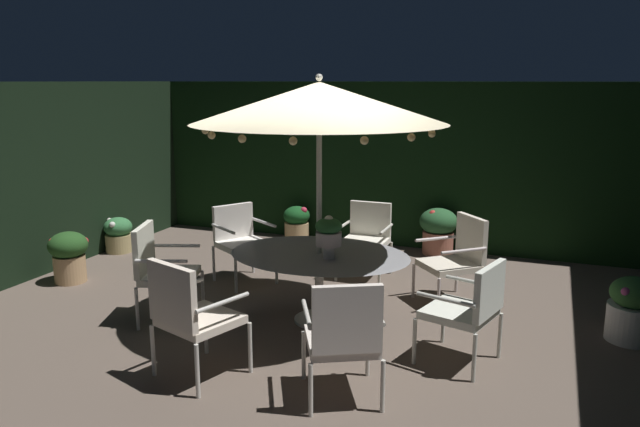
# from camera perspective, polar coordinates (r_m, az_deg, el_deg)

# --- Properties ---
(ground_plane) EXTENTS (8.01, 6.81, 0.02)m
(ground_plane) POSITION_cam_1_polar(r_m,az_deg,el_deg) (6.64, -1.33, -9.59)
(ground_plane) COLOR brown
(hedge_backdrop_rear) EXTENTS (8.01, 0.30, 2.46)m
(hedge_backdrop_rear) POSITION_cam_1_polar(r_m,az_deg,el_deg) (9.33, 6.24, 4.63)
(hedge_backdrop_rear) COLOR black
(hedge_backdrop_rear) RESTS_ON ground_plane
(hedge_backdrop_left) EXTENTS (0.30, 6.81, 2.46)m
(hedge_backdrop_left) POSITION_cam_1_polar(r_m,az_deg,el_deg) (8.51, -26.20, 2.68)
(hedge_backdrop_left) COLOR black
(hedge_backdrop_left) RESTS_ON ground_plane
(patio_dining_table) EXTENTS (1.89, 1.45, 0.74)m
(patio_dining_table) POSITION_cam_1_polar(r_m,az_deg,el_deg) (6.28, -0.08, -4.57)
(patio_dining_table) COLOR silver
(patio_dining_table) RESTS_ON ground_plane
(patio_umbrella) EXTENTS (2.53, 2.53, 2.53)m
(patio_umbrella) POSITION_cam_1_polar(r_m,az_deg,el_deg) (6.02, -0.08, 10.29)
(patio_umbrella) COLOR beige
(patio_umbrella) RESTS_ON ground_plane
(centerpiece_planter) EXTENTS (0.27, 0.27, 0.44)m
(centerpiece_planter) POSITION_cam_1_polar(r_m,az_deg,el_deg) (6.00, 0.82, -1.81)
(centerpiece_planter) COLOR silver
(centerpiece_planter) RESTS_ON patio_dining_table
(patio_chair_north) EXTENTS (0.61, 0.58, 0.94)m
(patio_chair_north) POSITION_cam_1_polar(r_m,az_deg,el_deg) (7.81, 4.39, -1.93)
(patio_chair_north) COLOR beige
(patio_chair_north) RESTS_ON ground_plane
(patio_chair_northeast) EXTENTS (0.82, 0.82, 0.95)m
(patio_chair_northeast) POSITION_cam_1_polar(r_m,az_deg,el_deg) (7.65, -7.48, -2.19)
(patio_chair_northeast) COLOR silver
(patio_chair_northeast) RESTS_ON ground_plane
(patio_chair_east) EXTENTS (0.74, 0.76, 1.02)m
(patio_chair_east) POSITION_cam_1_polar(r_m,az_deg,el_deg) (6.55, -14.79, -4.75)
(patio_chair_east) COLOR silver
(patio_chair_east) RESTS_ON ground_plane
(patio_chair_southeast) EXTENTS (0.78, 0.77, 1.04)m
(patio_chair_southeast) POSITION_cam_1_polar(r_m,az_deg,el_deg) (5.21, -12.12, -8.96)
(patio_chair_southeast) COLOR silver
(patio_chair_southeast) RESTS_ON ground_plane
(patio_chair_south) EXTENTS (0.79, 0.81, 1.02)m
(patio_chair_south) POSITION_cam_1_polar(r_m,az_deg,el_deg) (4.75, 2.22, -11.17)
(patio_chair_south) COLOR beige
(patio_chair_south) RESTS_ON ground_plane
(patio_chair_southwest) EXTENTS (0.73, 0.74, 0.94)m
(patio_chair_southwest) POSITION_cam_1_polar(r_m,az_deg,el_deg) (5.53, 13.87, -8.34)
(patio_chair_southwest) COLOR beige
(patio_chair_southwest) RESTS_ON ground_plane
(patio_chair_west) EXTENTS (0.84, 0.83, 0.98)m
(patio_chair_west) POSITION_cam_1_polar(r_m,az_deg,el_deg) (7.04, 12.77, -3.81)
(patio_chair_west) COLOR silver
(patio_chair_west) RESTS_ON ground_plane
(potted_plant_right_far) EXTENTS (0.41, 0.41, 0.52)m
(potted_plant_right_far) POSITION_cam_1_polar(r_m,az_deg,el_deg) (9.41, -18.36, -1.83)
(potted_plant_right_far) COLOR tan
(potted_plant_right_far) RESTS_ON ground_plane
(potted_plant_back_left) EXTENTS (0.46, 0.46, 0.64)m
(potted_plant_back_left) POSITION_cam_1_polar(r_m,az_deg,el_deg) (6.64, 27.22, -7.98)
(potted_plant_back_left) COLOR silver
(potted_plant_back_left) RESTS_ON ground_plane
(potted_plant_left_near) EXTENTS (0.55, 0.55, 0.67)m
(potted_plant_left_near) POSITION_cam_1_polar(r_m,az_deg,el_deg) (8.98, 11.02, -1.42)
(potted_plant_left_near) COLOR #A9624D
(potted_plant_left_near) RESTS_ON ground_plane
(potted_plant_left_far) EXTENTS (0.42, 0.42, 0.55)m
(potted_plant_left_far) POSITION_cam_1_polar(r_m,az_deg,el_deg) (9.58, -2.19, -0.83)
(potted_plant_left_far) COLOR tan
(potted_plant_left_far) RESTS_ON ground_plane
(potted_plant_right_near) EXTENTS (0.48, 0.48, 0.64)m
(potted_plant_right_near) POSITION_cam_1_polar(r_m,az_deg,el_deg) (8.20, -22.47, -3.54)
(potted_plant_right_near) COLOR tan
(potted_plant_right_near) RESTS_ON ground_plane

